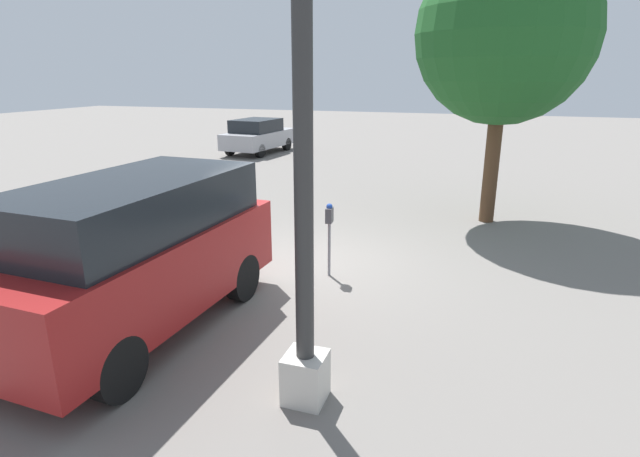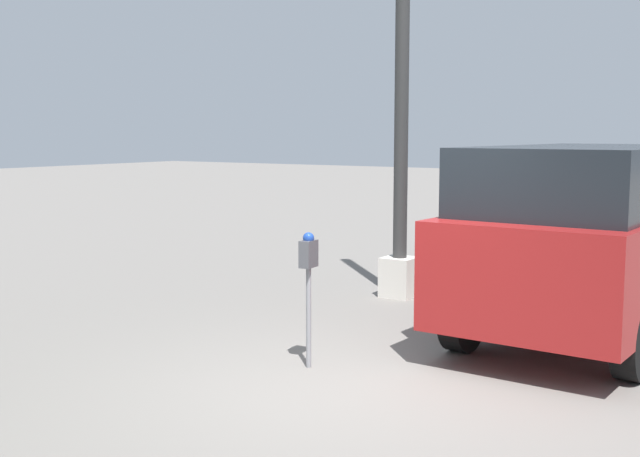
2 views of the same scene
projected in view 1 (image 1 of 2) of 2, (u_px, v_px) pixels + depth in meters
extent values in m
plane|color=slate|center=(302.00, 264.00, 9.42)|extent=(80.00, 80.00, 0.00)
cylinder|color=gray|center=(329.00, 249.00, 8.76)|extent=(0.05, 0.05, 0.99)
cube|color=#47474C|center=(329.00, 215.00, 8.58)|extent=(0.21, 0.13, 0.26)
sphere|color=navy|center=(329.00, 207.00, 8.54)|extent=(0.11, 0.11, 0.11)
cube|color=beige|center=(305.00, 377.00, 5.43)|extent=(0.44, 0.44, 0.55)
cylinder|color=#2D2D2D|center=(303.00, 106.00, 4.58)|extent=(0.19, 0.19, 5.21)
cube|color=maroon|center=(135.00, 269.00, 6.78)|extent=(4.49, 2.13, 1.06)
cube|color=black|center=(134.00, 205.00, 6.62)|extent=(3.60, 1.93, 0.69)
cube|color=orange|center=(38.00, 393.00, 4.76)|extent=(0.09, 0.12, 0.20)
cylinder|color=black|center=(117.00, 368.00, 5.43)|extent=(0.75, 0.26, 0.74)
cylinder|color=black|center=(5.00, 340.00, 6.01)|extent=(0.75, 0.26, 0.74)
cylinder|color=black|center=(242.00, 277.00, 7.87)|extent=(0.75, 0.26, 0.74)
cylinder|color=black|center=(154.00, 263.00, 8.45)|extent=(0.75, 0.26, 0.74)
cube|color=#9E9EA3|center=(259.00, 139.00, 22.74)|extent=(4.12, 2.13, 0.69)
cube|color=black|center=(256.00, 125.00, 22.38)|extent=(2.33, 1.82, 0.55)
cube|color=orange|center=(269.00, 138.00, 24.70)|extent=(0.09, 0.13, 0.20)
cylinder|color=black|center=(259.00, 142.00, 24.21)|extent=(0.60, 0.27, 0.58)
cylinder|color=black|center=(287.00, 144.00, 23.61)|extent=(0.60, 0.27, 0.58)
cylinder|color=black|center=(230.00, 149.00, 22.07)|extent=(0.60, 0.27, 0.58)
cylinder|color=black|center=(260.00, 151.00, 21.47)|extent=(0.60, 0.27, 0.58)
cylinder|color=#513823|center=(492.00, 162.00, 11.81)|extent=(0.34, 0.34, 2.90)
sphere|color=#1E5623|center=(505.00, 34.00, 10.97)|extent=(3.95, 3.95, 3.95)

